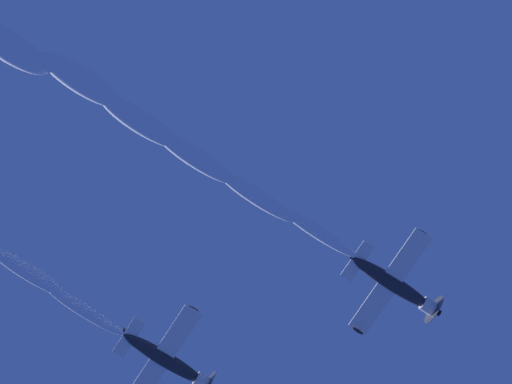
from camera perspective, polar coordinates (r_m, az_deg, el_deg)
name	(u,v)px	position (r m, az deg, el deg)	size (l,w,h in m)	color
airplane_lead	(395,285)	(73.53, 7.65, -5.09)	(8.54, 7.56, 2.42)	#232328
airplane_left_wingman	(168,361)	(73.60, -4.88, -9.22)	(8.54, 7.60, 2.41)	#232328
smoke_trail_lead	(117,109)	(71.25, -7.64, 4.56)	(5.03, 30.94, 2.13)	white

